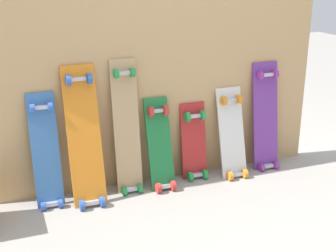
{
  "coord_description": "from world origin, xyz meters",
  "views": [
    {
      "loc": [
        -1.03,
        -2.82,
        1.46
      ],
      "look_at": [
        0.0,
        -0.07,
        0.43
      ],
      "focal_mm": 49.5,
      "sensor_mm": 36.0,
      "label": 1
    }
  ],
  "objects": [
    {
      "name": "skateboard_red",
      "position": [
        0.22,
        -0.01,
        0.24
      ],
      "size": [
        0.19,
        0.16,
        0.61
      ],
      "color": "#B22626",
      "rests_on": "ground"
    },
    {
      "name": "skateboard_green",
      "position": [
        -0.05,
        -0.06,
        0.27
      ],
      "size": [
        0.17,
        0.25,
        0.67
      ],
      "color": "#1E7238",
      "rests_on": "ground"
    },
    {
      "name": "plywood_wall_panel",
      "position": [
        0.0,
        0.07,
        0.75
      ],
      "size": [
        2.33,
        0.04,
        1.51
      ],
      "primitive_type": "cube",
      "color": "tan",
      "rests_on": "ground"
    },
    {
      "name": "skateboard_purple",
      "position": [
        0.79,
        -0.03,
        0.36
      ],
      "size": [
        0.2,
        0.19,
        0.86
      ],
      "color": "#6B338C",
      "rests_on": "ground"
    },
    {
      "name": "ground_plane",
      "position": [
        0.0,
        0.0,
        0.0
      ],
      "size": [
        12.0,
        12.0,
        0.0
      ],
      "primitive_type": "plane",
      "color": "#9E9991"
    },
    {
      "name": "skateboard_natural",
      "position": [
        -0.28,
        -0.03,
        0.41
      ],
      "size": [
        0.17,
        0.2,
        0.96
      ],
      "color": "tan",
      "rests_on": "ground"
    },
    {
      "name": "skateboard_blue",
      "position": [
        -0.81,
        -0.04,
        0.32
      ],
      "size": [
        0.17,
        0.21,
        0.79
      ],
      "color": "#386BAD",
      "rests_on": "ground"
    },
    {
      "name": "skateboard_white",
      "position": [
        0.5,
        -0.06,
        0.28
      ],
      "size": [
        0.19,
        0.25,
        0.7
      ],
      "color": "silver",
      "rests_on": "ground"
    },
    {
      "name": "skateboard_orange",
      "position": [
        -0.57,
        -0.08,
        0.4
      ],
      "size": [
        0.21,
        0.3,
        0.94
      ],
      "color": "orange",
      "rests_on": "ground"
    }
  ]
}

